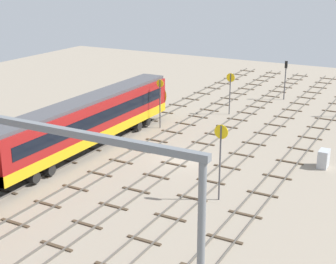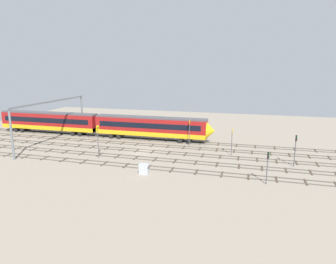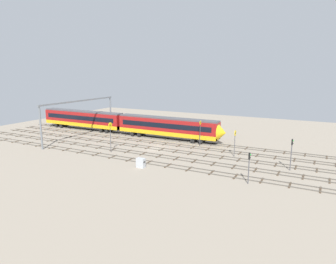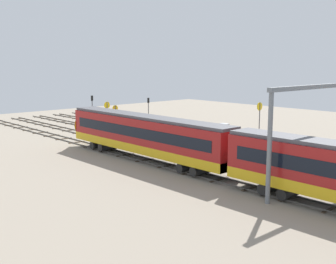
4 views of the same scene
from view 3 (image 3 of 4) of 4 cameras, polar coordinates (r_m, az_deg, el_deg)
ground_plane at (r=61.07m, az=-2.45°, el=-3.10°), size 101.72×101.72×0.00m
track_near_foreground at (r=53.98m, az=-7.08°, el=-5.06°), size 85.72×2.40×0.16m
track_second_near at (r=57.46m, az=-4.62°, el=-3.99°), size 85.72×2.40×0.16m
track_middle at (r=61.06m, az=-2.45°, el=-3.04°), size 85.72×2.40×0.16m
track_second_far at (r=64.74m, az=-0.53°, el=-2.19°), size 85.72×2.40×0.16m
track_with_train at (r=68.50m, az=1.18°, el=-1.43°), size 85.72×2.40×0.16m
train at (r=74.94m, az=-8.21°, el=1.60°), size 50.40×3.24×4.80m
overhead_gantry at (r=71.37m, az=-16.04°, el=4.14°), size 0.40×22.27×8.78m
speed_sign_near_foreground at (r=62.76m, az=5.97°, el=0.33°), size 0.14×0.81×5.23m
speed_sign_mid_trackside at (r=58.60m, az=-10.65°, el=-0.10°), size 0.14×1.03×5.74m
speed_sign_far_trackside at (r=56.02m, az=12.31°, el=-1.31°), size 0.14×1.00×4.82m
signal_light_trackside_approach at (r=43.19m, az=14.81°, el=-5.68°), size 0.31×0.32×4.39m
signal_light_trackside_departure at (r=50.85m, az=21.95°, el=-3.15°), size 0.31×0.32×4.99m
relay_cabinet at (r=49.43m, az=-5.07°, el=-5.73°), size 1.37×0.81×1.53m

